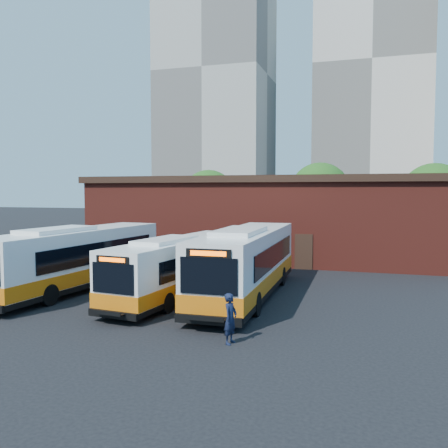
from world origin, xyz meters
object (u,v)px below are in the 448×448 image
(bus_mideast, at_px, (247,265))
(bus_midwest, at_px, (180,269))
(bus_west, at_px, (77,261))
(transit_worker, at_px, (230,319))

(bus_mideast, bearing_deg, bus_midwest, -163.77)
(bus_west, bearing_deg, transit_worker, -25.63)
(bus_west, relative_size, bus_mideast, 0.98)
(bus_midwest, bearing_deg, transit_worker, -47.81)
(bus_midwest, xyz_separation_m, transit_worker, (4.50, -6.27, -0.51))
(bus_midwest, height_order, transit_worker, bus_midwest)
(transit_worker, bearing_deg, bus_mideast, 19.32)
(bus_mideast, bearing_deg, transit_worker, -81.07)
(bus_west, distance_m, bus_midwest, 5.92)
(bus_mideast, relative_size, transit_worker, 7.37)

